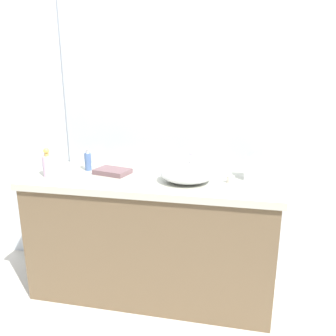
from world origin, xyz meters
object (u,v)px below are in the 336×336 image
object	(u,v)px
sink_basin	(187,174)
soap_dispenser	(48,165)
candle_jar	(231,179)
lotion_bottle	(88,161)
tissue_box	(254,168)
folded_hand_towel	(112,171)

from	to	relation	value
sink_basin	soap_dispenser	distance (m)	0.93
sink_basin	candle_jar	distance (m)	0.28
lotion_bottle	tissue_box	size ratio (longest dim) A/B	0.96
sink_basin	candle_jar	world-z (taller)	sink_basin
soap_dispenser	tissue_box	xyz separation A→B (m)	(1.34, 0.22, -0.01)
soap_dispenser	lotion_bottle	bearing A→B (deg)	44.15
soap_dispenser	tissue_box	world-z (taller)	soap_dispenser
sink_basin	soap_dispenser	world-z (taller)	soap_dispenser
lotion_bottle	folded_hand_towel	xyz separation A→B (m)	(0.20, -0.05, -0.05)
candle_jar	tissue_box	bearing A→B (deg)	39.20
sink_basin	candle_jar	size ratio (longest dim) A/B	6.68
lotion_bottle	folded_hand_towel	bearing A→B (deg)	-14.45
lotion_bottle	folded_hand_towel	distance (m)	0.21
folded_hand_towel	soap_dispenser	bearing A→B (deg)	-160.60
sink_basin	candle_jar	bearing A→B (deg)	7.86
soap_dispenser	folded_hand_towel	xyz separation A→B (m)	(0.40, 0.14, -0.06)
lotion_bottle	tissue_box	distance (m)	1.14
soap_dispenser	tissue_box	size ratio (longest dim) A/B	1.12
soap_dispenser	lotion_bottle	distance (m)	0.28
tissue_box	candle_jar	size ratio (longest dim) A/B	3.49
soap_dispenser	candle_jar	world-z (taller)	soap_dispenser
soap_dispenser	candle_jar	distance (m)	1.20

